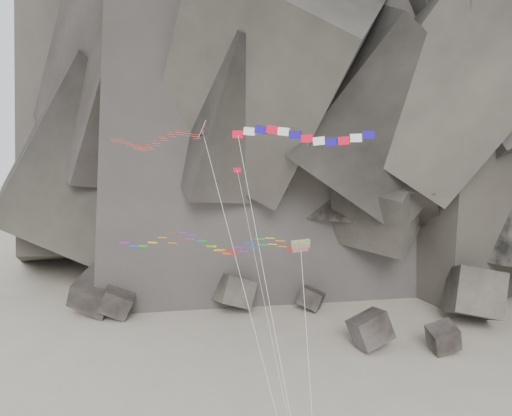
% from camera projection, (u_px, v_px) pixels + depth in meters
% --- Properties ---
extents(headland, '(110.00, 70.00, 84.00)m').
position_uv_depth(headland, '(348.00, 35.00, 104.62)').
color(headland, '#4E483F').
rests_on(headland, ground).
extents(boulder_field, '(60.16, 18.18, 9.37)m').
position_uv_depth(boulder_field, '(299.00, 306.00, 80.05)').
color(boulder_field, '#47423F').
rests_on(boulder_field, ground).
extents(delta_kite, '(19.89, 13.85, 28.42)m').
position_uv_depth(delta_kite, '(151.00, 140.00, 45.48)').
color(delta_kite, red).
rests_on(delta_kite, ground).
extents(banner_kite, '(10.30, 11.76, 28.05)m').
position_uv_depth(banner_kite, '(301.00, 137.00, 40.91)').
color(banner_kite, red).
rests_on(banner_kite, ground).
extents(parafoil_kite, '(17.06, 9.97, 20.19)m').
position_uv_depth(parafoil_kite, '(204.00, 242.00, 42.00)').
color(parafoil_kite, '#DDF40D').
rests_on(parafoil_kite, ground).
extents(pennant_kite, '(9.09, 13.81, 24.53)m').
position_uv_depth(pennant_kite, '(253.00, 250.00, 42.70)').
color(pennant_kite, red).
rests_on(pennant_kite, ground).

